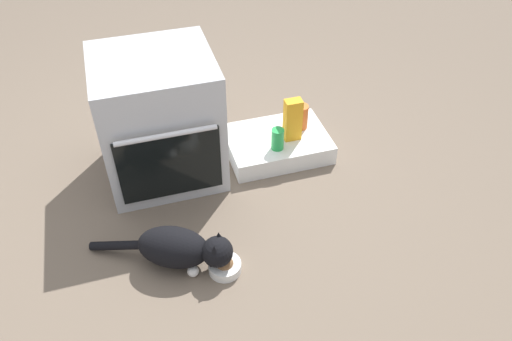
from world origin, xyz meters
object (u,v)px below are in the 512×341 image
at_px(juice_carton, 293,120).
at_px(sauce_jar, 301,117).
at_px(pantry_cabinet, 277,144).
at_px(oven, 159,119).
at_px(soda_can, 278,139).
at_px(cat, 181,248).
at_px(food_bowl, 225,266).

bearing_deg(juice_carton, sauce_jar, 45.46).
relative_size(pantry_cabinet, juice_carton, 2.28).
xyz_separation_m(oven, soda_can, (0.58, -0.13, -0.16)).
bearing_deg(pantry_cabinet, sauce_jar, 16.27).
bearing_deg(cat, sauce_jar, 67.24).
xyz_separation_m(oven, sauce_jar, (0.76, 0.01, -0.15)).
distance_m(oven, juice_carton, 0.69).
xyz_separation_m(oven, juice_carton, (0.68, -0.07, -0.10)).
height_order(cat, juice_carton, juice_carton).
distance_m(food_bowl, juice_carton, 0.89).
bearing_deg(cat, oven, 114.25).
xyz_separation_m(food_bowl, sauce_jar, (0.62, 0.75, 0.15)).
bearing_deg(food_bowl, cat, 152.70).
bearing_deg(soda_can, pantry_cabinet, 71.30).
bearing_deg(oven, soda_can, -12.34).
bearing_deg(pantry_cabinet, food_bowl, -123.88).
distance_m(pantry_cabinet, cat, 0.90).
height_order(cat, sauce_jar, sauce_jar).
height_order(oven, pantry_cabinet, oven).
height_order(pantry_cabinet, soda_can, soda_can).
height_order(oven, cat, oven).
xyz_separation_m(oven, pantry_cabinet, (0.61, -0.03, -0.27)).
xyz_separation_m(pantry_cabinet, sauce_jar, (0.15, 0.04, 0.12)).
distance_m(oven, cat, 0.69).
relative_size(oven, juice_carton, 2.74).
relative_size(pantry_cabinet, food_bowl, 3.80).
bearing_deg(oven, sauce_jar, 1.01).
height_order(juice_carton, sauce_jar, juice_carton).
distance_m(food_bowl, soda_can, 0.77).
bearing_deg(juice_carton, pantry_cabinet, 152.89).
height_order(food_bowl, soda_can, soda_can).
bearing_deg(oven, cat, -93.05).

